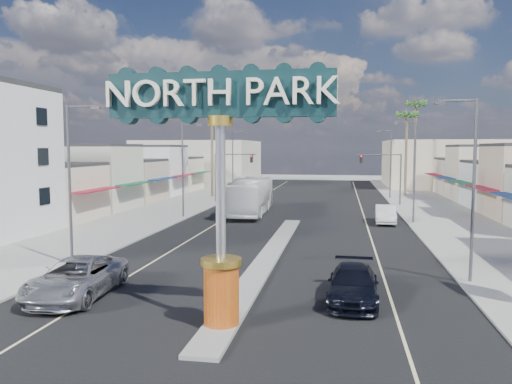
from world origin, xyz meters
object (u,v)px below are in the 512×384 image
at_px(gateway_sign, 220,168).
at_px(palm_left_far, 212,112).
at_px(streetlight_l_mid, 184,165).
at_px(streetlight_r_far, 389,160).
at_px(city_bus, 251,196).
at_px(palm_right_far, 416,109).
at_px(streetlight_r_near, 470,181).
at_px(suv_right, 353,284).
at_px(streetlight_l_far, 234,160).
at_px(streetlight_r_mid, 413,166).
at_px(streetlight_l_near, 72,176).
at_px(suv_left, 77,278).
at_px(traffic_signal_right, 385,169).
at_px(traffic_signal_left, 230,168).
at_px(car_parked_right, 385,214).
at_px(palm_right_mid, 407,119).

bearing_deg(gateway_sign, palm_left_far, 105.15).
relative_size(gateway_sign, streetlight_l_mid, 1.02).
bearing_deg(streetlight_r_far, palm_left_far, -175.12).
height_order(streetlight_r_far, city_bus, streetlight_r_far).
bearing_deg(palm_right_far, streetlight_r_near, -95.02).
bearing_deg(suv_right, streetlight_r_far, 85.05).
height_order(streetlight_l_far, streetlight_r_mid, same).
relative_size(streetlight_l_near, streetlight_l_far, 1.00).
relative_size(streetlight_l_mid, suv_left, 1.46).
bearing_deg(traffic_signal_right, palm_left_far, 164.85).
relative_size(traffic_signal_right, palm_right_far, 0.43).
bearing_deg(streetlight_r_mid, traffic_signal_right, 95.10).
distance_m(gateway_sign, streetlight_l_far, 51.10).
distance_m(gateway_sign, streetlight_r_near, 13.19).
bearing_deg(traffic_signal_left, car_parked_right, -39.67).
bearing_deg(palm_right_far, city_bus, -125.09).
height_order(streetlight_l_near, car_parked_right, streetlight_l_near).
distance_m(streetlight_r_mid, palm_left_far, 31.47).
relative_size(streetlight_l_near, palm_right_far, 0.64).
bearing_deg(gateway_sign, streetlight_r_near, 37.55).
relative_size(palm_left_far, suv_right, 2.53).
relative_size(streetlight_r_far, suv_right, 1.74).
distance_m(streetlight_l_far, streetlight_r_far, 20.87).
bearing_deg(suv_left, streetlight_l_mid, 94.31).
relative_size(palm_right_mid, car_parked_right, 2.46).
height_order(streetlight_l_mid, streetlight_r_near, same).
xyz_separation_m(streetlight_l_mid, streetlight_r_far, (20.87, 22.00, 0.00)).
distance_m(streetlight_r_far, suv_right, 46.47).
xyz_separation_m(palm_right_mid, suv_left, (-20.27, -51.36, -9.75)).
height_order(streetlight_l_far, palm_right_far, palm_right_far).
bearing_deg(traffic_signal_right, suv_left, -112.69).
relative_size(traffic_signal_left, palm_right_far, 0.43).
bearing_deg(suv_right, gateway_sign, -137.93).
distance_m(streetlight_r_mid, palm_right_far, 33.14).
bearing_deg(city_bus, palm_right_far, 52.81).
xyz_separation_m(streetlight_r_far, palm_right_far, (4.57, 10.00, 7.32)).
bearing_deg(streetlight_l_near, suv_left, -59.49).
bearing_deg(palm_left_far, car_parked_right, -43.94).
relative_size(streetlight_r_near, palm_right_far, 0.64).
relative_size(traffic_signal_left, streetlight_l_mid, 0.67).
distance_m(gateway_sign, traffic_signal_left, 43.04).
relative_size(palm_left_far, car_parked_right, 2.66).
xyz_separation_m(palm_right_mid, suv_right, (-8.15, -49.94, -9.85)).
bearing_deg(streetlight_r_far, streetlight_l_near, -116.42).
height_order(traffic_signal_right, palm_right_far, palm_right_far).
relative_size(palm_right_mid, suv_right, 2.34).
distance_m(gateway_sign, streetlight_r_far, 51.10).
distance_m(streetlight_l_near, suv_left, 7.52).
xyz_separation_m(streetlight_r_mid, suv_left, (-17.71, -25.36, -4.21)).
xyz_separation_m(streetlight_l_far, palm_left_far, (-2.57, -2.00, 6.43)).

